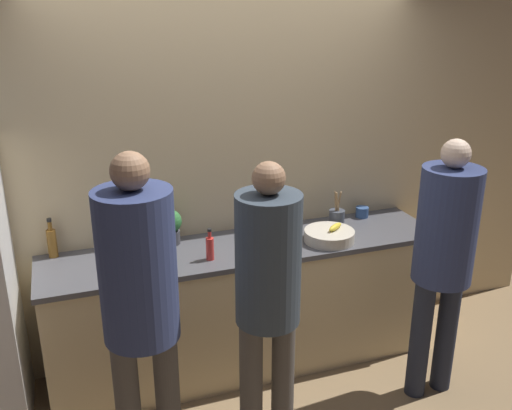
# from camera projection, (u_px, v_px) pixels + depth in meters

# --- Properties ---
(ground_plane) EXTENTS (14.00, 14.00, 0.00)m
(ground_plane) POSITION_uv_depth(u_px,v_px,m) (263.00, 390.00, 3.78)
(ground_plane) COLOR #8C704C
(wall_back) EXTENTS (5.20, 0.06, 2.60)m
(wall_back) POSITION_uv_depth(u_px,v_px,m) (231.00, 176.00, 3.91)
(wall_back) COLOR #D6BC8C
(wall_back) RESTS_ON ground_plane
(counter) EXTENTS (2.66, 0.64, 0.91)m
(counter) POSITION_uv_depth(u_px,v_px,m) (246.00, 304.00, 3.93)
(counter) COLOR beige
(counter) RESTS_ON ground_plane
(person_left) EXTENTS (0.38, 0.38, 1.82)m
(person_left) POSITION_uv_depth(u_px,v_px,m) (140.00, 294.00, 2.75)
(person_left) COLOR #4C4742
(person_left) RESTS_ON ground_plane
(person_center) EXTENTS (0.35, 0.35, 1.70)m
(person_center) POSITION_uv_depth(u_px,v_px,m) (268.00, 287.00, 3.01)
(person_center) COLOR #4C4742
(person_center) RESTS_ON ground_plane
(person_right) EXTENTS (0.36, 0.36, 1.70)m
(person_right) POSITION_uv_depth(u_px,v_px,m) (444.00, 249.00, 3.44)
(person_right) COLOR #232838
(person_right) RESTS_ON ground_plane
(fruit_bowl) EXTENTS (0.34, 0.34, 0.12)m
(fruit_bowl) POSITION_uv_depth(u_px,v_px,m) (329.00, 236.00, 3.81)
(fruit_bowl) COLOR beige
(fruit_bowl) RESTS_ON counter
(utensil_crock) EXTENTS (0.11, 0.11, 0.27)m
(utensil_crock) POSITION_uv_depth(u_px,v_px,m) (337.00, 218.00, 4.02)
(utensil_crock) COLOR #3D424C
(utensil_crock) RESTS_ON counter
(bottle_amber) EXTENTS (0.06, 0.06, 0.26)m
(bottle_amber) POSITION_uv_depth(u_px,v_px,m) (52.00, 242.00, 3.56)
(bottle_amber) COLOR brown
(bottle_amber) RESTS_ON counter
(bottle_red) EXTENTS (0.05, 0.05, 0.21)m
(bottle_red) POSITION_uv_depth(u_px,v_px,m) (210.00, 248.00, 3.53)
(bottle_red) COLOR red
(bottle_red) RESTS_ON counter
(bottle_dark) EXTENTS (0.08, 0.08, 0.20)m
(bottle_dark) POSITION_uv_depth(u_px,v_px,m) (293.00, 226.00, 3.86)
(bottle_dark) COLOR #333338
(bottle_dark) RESTS_ON counter
(cup_blue) EXTENTS (0.09, 0.09, 0.08)m
(cup_blue) POSITION_uv_depth(u_px,v_px,m) (362.00, 212.00, 4.23)
(cup_blue) COLOR #335184
(cup_blue) RESTS_ON counter
(potted_plant) EXTENTS (0.15, 0.15, 0.24)m
(potted_plant) POSITION_uv_depth(u_px,v_px,m) (170.00, 226.00, 3.74)
(potted_plant) COLOR #3D3D42
(potted_plant) RESTS_ON counter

